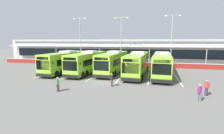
% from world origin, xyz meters
% --- Properties ---
extents(ground_plane, '(200.00, 200.00, 0.00)m').
position_xyz_m(ground_plane, '(0.00, 0.00, 0.00)').
color(ground_plane, '#605E5B').
extents(terminal_building, '(70.00, 13.00, 6.00)m').
position_xyz_m(terminal_building, '(-0.00, 26.91, 3.01)').
color(terminal_building, silver).
rests_on(terminal_building, ground).
extents(red_barrier_wall, '(60.00, 0.40, 1.10)m').
position_xyz_m(red_barrier_wall, '(0.00, 14.50, 0.56)').
color(red_barrier_wall, maroon).
rests_on(red_barrier_wall, ground).
extents(coach_bus_leftmost, '(3.54, 12.29, 3.78)m').
position_xyz_m(coach_bus_leftmost, '(-8.37, 5.62, 1.79)').
color(coach_bus_leftmost, '#8CC633').
rests_on(coach_bus_leftmost, ground).
extents(coach_bus_left_centre, '(3.54, 12.29, 3.78)m').
position_xyz_m(coach_bus_left_centre, '(-4.17, 5.81, 1.79)').
color(coach_bus_left_centre, '#8CC633').
rests_on(coach_bus_left_centre, ground).
extents(coach_bus_centre, '(3.54, 12.29, 3.78)m').
position_xyz_m(coach_bus_centre, '(0.14, 6.80, 1.79)').
color(coach_bus_centre, '#8CC633').
rests_on(coach_bus_centre, ground).
extents(coach_bus_right_centre, '(3.54, 12.29, 3.78)m').
position_xyz_m(coach_bus_right_centre, '(4.42, 5.69, 1.79)').
color(coach_bus_right_centre, '#8CC633').
rests_on(coach_bus_right_centre, ground).
extents(coach_bus_rightmost, '(3.54, 12.29, 3.78)m').
position_xyz_m(coach_bus_rightmost, '(8.28, 5.71, 1.79)').
color(coach_bus_rightmost, '#8CC633').
rests_on(coach_bus_rightmost, ground).
extents(bay_stripe_far_west, '(0.14, 13.00, 0.01)m').
position_xyz_m(bay_stripe_far_west, '(-10.50, 6.00, 0.00)').
color(bay_stripe_far_west, silver).
rests_on(bay_stripe_far_west, ground).
extents(bay_stripe_west, '(0.14, 13.00, 0.01)m').
position_xyz_m(bay_stripe_west, '(-6.30, 6.00, 0.00)').
color(bay_stripe_west, silver).
rests_on(bay_stripe_west, ground).
extents(bay_stripe_mid_west, '(0.14, 13.00, 0.01)m').
position_xyz_m(bay_stripe_mid_west, '(-2.10, 6.00, 0.00)').
color(bay_stripe_mid_west, silver).
rests_on(bay_stripe_mid_west, ground).
extents(bay_stripe_centre, '(0.14, 13.00, 0.01)m').
position_xyz_m(bay_stripe_centre, '(2.10, 6.00, 0.00)').
color(bay_stripe_centre, silver).
rests_on(bay_stripe_centre, ground).
extents(bay_stripe_mid_east, '(0.14, 13.00, 0.01)m').
position_xyz_m(bay_stripe_mid_east, '(6.30, 6.00, 0.00)').
color(bay_stripe_mid_east, silver).
rests_on(bay_stripe_mid_east, ground).
extents(bay_stripe_east, '(0.14, 13.00, 0.01)m').
position_xyz_m(bay_stripe_east, '(10.50, 6.00, 0.00)').
color(bay_stripe_east, silver).
rests_on(bay_stripe_east, ground).
extents(pedestrian_with_handbag, '(0.56, 0.58, 1.62)m').
position_xyz_m(pedestrian_with_handbag, '(-3.34, -5.50, 0.86)').
color(pedestrian_with_handbag, '#4C4238').
rests_on(pedestrian_with_handbag, ground).
extents(pedestrian_in_dark_coat, '(0.49, 0.40, 1.62)m').
position_xyz_m(pedestrian_in_dark_coat, '(11.01, -5.30, 0.87)').
color(pedestrian_in_dark_coat, slate).
rests_on(pedestrian_in_dark_coat, ground).
extents(pedestrian_child, '(0.49, 0.42, 1.62)m').
position_xyz_m(pedestrian_child, '(1.97, -2.15, 0.87)').
color(pedestrian_child, '#4C4238').
rests_on(pedestrian_child, ground).
extents(pedestrian_near_bin, '(0.42, 0.47, 1.62)m').
position_xyz_m(pedestrian_near_bin, '(12.16, -3.35, 0.87)').
color(pedestrian_near_bin, '#33333D').
rests_on(pedestrian_near_bin, ground).
extents(lamp_post_west, '(3.24, 0.28, 11.00)m').
position_xyz_m(lamp_post_west, '(-10.08, 16.22, 6.29)').
color(lamp_post_west, '#9E9EA3').
rests_on(lamp_post_west, ground).
extents(lamp_post_centre, '(3.24, 0.28, 11.00)m').
position_xyz_m(lamp_post_centre, '(-0.29, 17.16, 6.29)').
color(lamp_post_centre, '#9E9EA3').
rests_on(lamp_post_centre, ground).
extents(lamp_post_east, '(3.24, 0.28, 11.00)m').
position_xyz_m(lamp_post_east, '(10.73, 16.36, 6.29)').
color(lamp_post_east, '#9E9EA3').
rests_on(lamp_post_east, ground).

